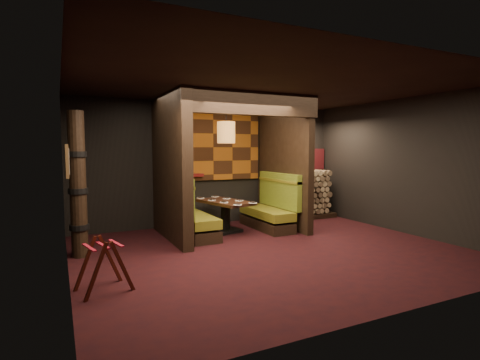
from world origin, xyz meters
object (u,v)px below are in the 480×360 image
at_px(dining_table, 225,211).
at_px(pendant_lamp, 226,132).
at_px(luggage_rack, 103,263).
at_px(totem_column, 78,186).
at_px(firewood_stack, 302,194).
at_px(booth_bench_left, 190,217).
at_px(booth_bench_right, 270,210).

xyz_separation_m(dining_table, pendant_lamp, (-0.00, -0.05, 1.68)).
xyz_separation_m(dining_table, luggage_rack, (-2.73, -2.39, -0.09)).
bearing_deg(pendant_lamp, totem_column, -168.42).
distance_m(luggage_rack, firewood_stack, 5.96).
bearing_deg(dining_table, pendant_lamp, -90.00).
height_order(pendant_lamp, totem_column, pendant_lamp).
relative_size(booth_bench_left, booth_bench_right, 1.00).
distance_m(booth_bench_left, totem_column, 2.30).
relative_size(pendant_lamp, firewood_stack, 0.55).
height_order(booth_bench_left, pendant_lamp, pendant_lamp).
distance_m(booth_bench_right, dining_table, 1.07).
bearing_deg(booth_bench_left, totem_column, -165.25).
height_order(luggage_rack, totem_column, totem_column).
bearing_deg(dining_table, luggage_rack, -138.82).
bearing_deg(luggage_rack, dining_table, 41.18).
xyz_separation_m(booth_bench_right, totem_column, (-3.98, -0.55, 0.79)).
bearing_deg(dining_table, totem_column, -167.48).
height_order(booth_bench_left, totem_column, totem_column).
distance_m(totem_column, firewood_stack, 5.51).
height_order(booth_bench_left, dining_table, booth_bench_left).
bearing_deg(pendant_lamp, booth_bench_right, -2.62).
height_order(luggage_rack, firewood_stack, firewood_stack).
xyz_separation_m(booth_bench_left, booth_bench_right, (1.89, 0.00, 0.00)).
xyz_separation_m(booth_bench_right, luggage_rack, (-3.79, -2.29, -0.04)).
relative_size(pendant_lamp, totem_column, 0.40).
height_order(booth_bench_right, luggage_rack, booth_bench_right).
bearing_deg(booth_bench_left, firewood_stack, 12.17).
bearing_deg(booth_bench_right, dining_table, 174.69).
distance_m(booth_bench_right, luggage_rack, 4.43).
bearing_deg(luggage_rack, totem_column, 96.20).
xyz_separation_m(booth_bench_left, luggage_rack, (-1.90, -2.29, -0.04)).
relative_size(booth_bench_right, pendant_lamp, 1.69).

